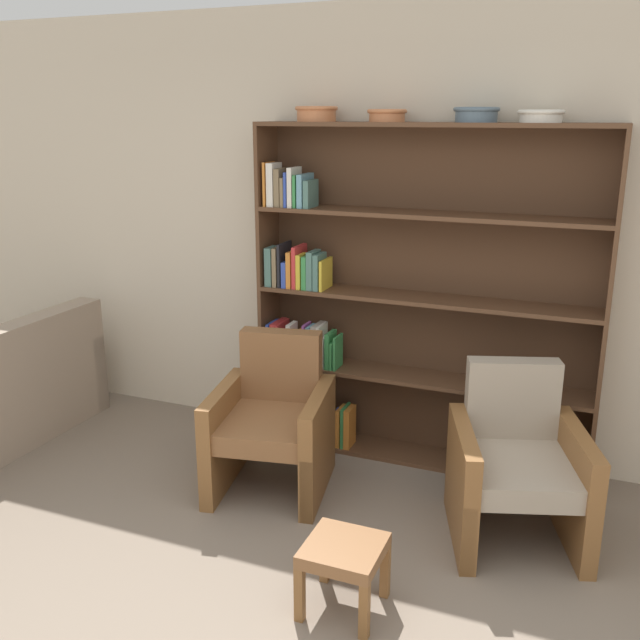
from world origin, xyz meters
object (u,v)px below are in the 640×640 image
Objects in this scene: armchair_cushioned at (517,466)px; bookshelf at (393,307)px; footstool at (344,557)px; bowl_slate at (541,115)px; bowl_copper at (476,114)px; bowl_terracotta at (316,113)px; bowl_brass at (387,115)px; armchair_leather at (273,423)px.

bookshelf is at bearing -56.24° from armchair_cushioned.
bowl_slate is at bearing 71.07° from footstool.
bowl_terracotta is at bearing -180.00° from bowl_copper.
bowl_slate is 0.28× the size of armchair_cushioned.
bowl_slate is (0.85, 0.00, -0.00)m from bowl_brass.
bowl_terracotta is at bearing 116.28° from footstool.
bowl_brass is at bearing -53.37° from armchair_cushioned.
bowl_copper is 0.29× the size of armchair_cushioned.
armchair_leather and armchair_cushioned have the same top height.
footstool is at bearing -63.72° from bowl_terracotta.
bookshelf is 1.25m from bowl_terracotta.
bowl_copper is 2.41m from footstool.
bowl_brass is at bearing 101.83° from footstool.
bowl_slate is 2.46m from footstool.
footstool is at bearing -96.93° from bowl_copper.
bowl_copper is (0.44, -0.02, 1.14)m from bookshelf.
bookshelf reaches higher than armchair_leather.
bowl_terracotta is at bearing -43.92° from armchair_cushioned.
bookshelf is at bearing 177.14° from bowl_copper.
bowl_brass is 0.26× the size of armchair_leather.
bowl_slate is (0.78, -0.02, 1.14)m from bookshelf.
armchair_leather is 1.00× the size of armchair_cushioned.
bowl_copper reaches higher than footstool.
bookshelf reaches higher than armchair_cushioned.
bowl_brass is at bearing 180.00° from bowl_copper.
bowl_copper is 1.89m from armchair_cushioned.
bowl_terracotta reaches higher than armchair_cushioned.
armchair_leather is at bearing -145.96° from bowl_copper.
bowl_terracotta is (-0.50, -0.02, 1.15)m from bookshelf.
bowl_copper is (0.51, 0.00, 0.01)m from bowl_brass.
bowl_copper is 0.76× the size of footstool.
bowl_terracotta reaches higher than bookshelf.
bookshelf is at bearing 99.37° from footstool.
bookshelf is 2.37× the size of armchair_leather.
bowl_terracotta is 0.94m from bowl_copper.
bowl_copper is (0.94, 0.00, -0.00)m from bowl_terracotta.
bowl_slate reaches higher than footstool.
bowl_terracotta is at bearing -180.00° from bowl_slate.
armchair_leather is 2.64× the size of footstool.
armchair_leather reaches higher than footstool.
armchair_leather is at bearing -124.77° from bowl_brass.
bookshelf is at bearing 178.38° from bowl_slate.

